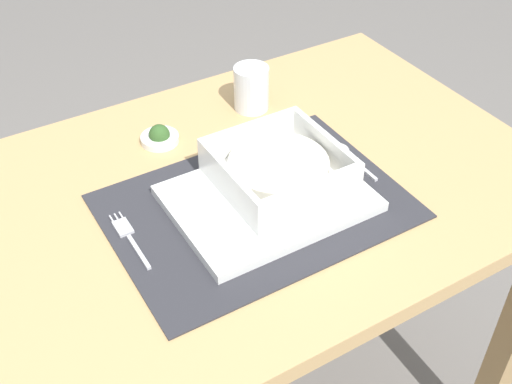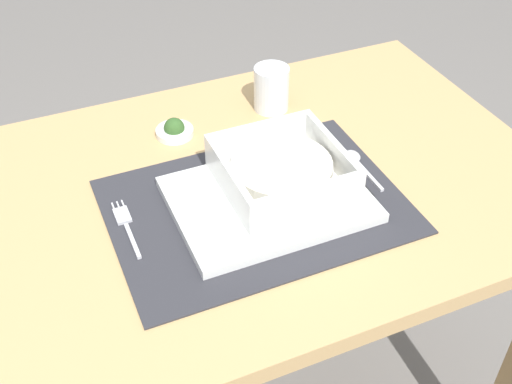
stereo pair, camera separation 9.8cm
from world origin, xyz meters
name	(u,v)px [view 1 (the left image)]	position (x,y,z in m)	size (l,w,h in m)	color
dining_table	(249,234)	(0.00, 0.00, 0.62)	(0.97, 0.66, 0.73)	tan
placemat	(256,206)	(-0.02, -0.06, 0.74)	(0.45, 0.32, 0.00)	#2D2D33
serving_plate	(265,199)	(0.00, -0.06, 0.75)	(0.29, 0.22, 0.02)	white
porridge_bowl	(278,170)	(0.03, -0.04, 0.78)	(0.18, 0.18, 0.06)	white
fork	(128,236)	(-0.22, -0.02, 0.74)	(0.02, 0.13, 0.00)	silver
spoon	(345,153)	(0.18, -0.02, 0.74)	(0.02, 0.11, 0.01)	silver
butter_knife	(344,169)	(0.15, -0.06, 0.74)	(0.01, 0.14, 0.01)	black
drinking_glass	(251,90)	(0.12, 0.19, 0.77)	(0.06, 0.06, 0.08)	white
condiment_saucer	(160,137)	(-0.08, 0.18, 0.75)	(0.07, 0.07, 0.04)	white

